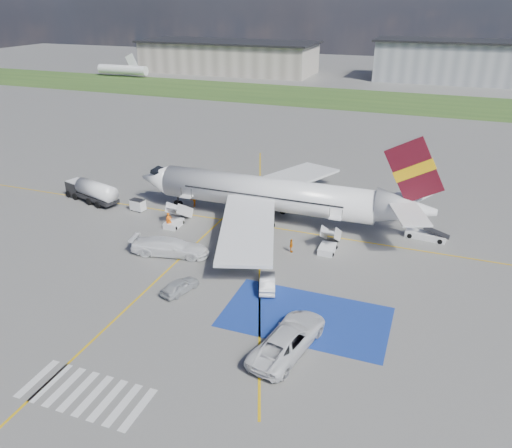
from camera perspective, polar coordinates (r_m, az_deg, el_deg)
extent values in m
plane|color=#60605E|center=(49.43, -4.36, -5.68)|extent=(400.00, 400.00, 0.00)
cube|color=#2D4C1E|center=(137.06, 12.80, 13.63)|extent=(400.00, 30.00, 0.01)
cube|color=gold|center=(59.26, 0.44, -0.18)|extent=(120.00, 0.20, 0.01)
cube|color=gold|center=(44.51, -15.81, -10.45)|extent=(0.20, 60.00, 0.01)
cube|color=gold|center=(59.26, 0.44, -0.18)|extent=(20.71, 56.45, 0.01)
cube|color=navy|center=(43.40, 5.69, -10.51)|extent=(14.00, 8.00, 0.01)
cube|color=silver|center=(40.46, -23.73, -15.86)|extent=(0.60, 4.00, 0.01)
cube|color=silver|center=(39.75, -22.41, -16.42)|extent=(0.60, 4.00, 0.01)
cube|color=silver|center=(39.06, -21.04, -16.98)|extent=(0.60, 4.00, 0.01)
cube|color=silver|center=(38.40, -19.61, -17.56)|extent=(0.60, 4.00, 0.01)
cube|color=silver|center=(37.76, -18.12, -18.15)|extent=(0.60, 4.00, 0.01)
cube|color=silver|center=(37.15, -16.58, -18.74)|extent=(0.60, 4.00, 0.01)
cube|color=silver|center=(36.58, -14.97, -19.34)|extent=(0.60, 4.00, 0.01)
cube|color=silver|center=(36.03, -13.30, -19.94)|extent=(0.60, 4.00, 0.01)
cube|color=gray|center=(184.87, -3.19, 18.48)|extent=(60.00, 22.00, 10.00)
cube|color=gray|center=(174.55, 21.87, 16.81)|extent=(48.00, 18.00, 12.00)
cylinder|color=white|center=(59.66, 1.12, 3.53)|extent=(26.00, 3.90, 3.90)
cone|color=white|center=(65.85, -11.34, 5.11)|extent=(4.00, 3.90, 3.90)
cube|color=black|center=(65.21, -10.96, 5.93)|extent=(1.67, 1.90, 0.82)
cone|color=white|center=(56.65, 16.77, 1.69)|extent=(6.50, 3.90, 3.90)
cube|color=white|center=(52.24, -0.96, -0.38)|extent=(9.86, 15.95, 1.40)
cube|color=white|center=(67.19, 4.35, 5.39)|extent=(9.86, 15.95, 1.40)
cylinder|color=#38383A|center=(55.61, -0.82, -0.34)|extent=(3.40, 2.10, 2.10)
cylinder|color=#38383A|center=(65.34, 2.74, 3.56)|extent=(3.40, 2.10, 2.10)
cube|color=#530E19|center=(55.15, 17.63, 5.85)|extent=(6.62, 0.30, 7.45)
cube|color=yellow|center=(55.15, 17.63, 5.85)|extent=(4.36, 0.40, 3.08)
cube|color=white|center=(53.41, 17.19, 1.04)|extent=(4.73, 5.95, 0.49)
cube|color=white|center=(59.37, 17.70, 3.35)|extent=(4.73, 5.95, 0.49)
cube|color=black|center=(57.81, 0.47, 3.20)|extent=(19.50, 0.04, 0.18)
cube|color=black|center=(61.27, 1.73, 4.46)|extent=(19.50, 0.04, 0.18)
cube|color=white|center=(60.56, -8.73, 1.58)|extent=(1.40, 3.73, 2.32)
cube|color=white|center=(61.70, -7.96, 3.13)|extent=(1.40, 1.00, 0.12)
cylinder|color=black|center=(61.83, -8.56, 3.68)|extent=(0.06, 0.06, 1.10)
cylinder|color=black|center=(61.19, -7.40, 3.53)|extent=(0.06, 0.06, 1.10)
cube|color=white|center=(59.74, -9.40, 0.04)|extent=(1.60, 2.40, 0.70)
cube|color=white|center=(54.58, 8.58, -1.09)|extent=(1.40, 3.73, 2.32)
cube|color=white|center=(55.84, 9.07, 0.68)|extent=(1.40, 1.00, 0.12)
cylinder|color=black|center=(55.74, 8.41, 1.30)|extent=(0.06, 0.06, 1.10)
cylinder|color=black|center=(55.51, 9.81, 1.09)|extent=(0.06, 0.06, 1.10)
cube|color=white|center=(53.66, 8.13, -2.84)|extent=(1.60, 2.40, 0.70)
cube|color=black|center=(71.95, -19.76, 3.83)|extent=(2.67, 2.67, 2.14)
cylinder|color=white|center=(68.22, -17.77, 3.71)|extent=(6.68, 3.87, 2.14)
cube|color=black|center=(68.59, -17.66, 2.88)|extent=(6.68, 3.87, 0.47)
cube|color=white|center=(64.87, -13.36, 2.13)|extent=(1.97, 1.35, 1.28)
cube|color=black|center=(64.61, -13.42, 2.69)|extent=(1.86, 1.25, 0.11)
cube|color=white|center=(59.17, 18.82, -1.25)|extent=(4.49, 1.89, 0.73)
cube|color=black|center=(58.82, 19.94, -0.90)|extent=(2.94, 1.38, 0.81)
imported|color=#A9ACB0|center=(46.63, -8.70, -6.99)|extent=(2.67, 4.20, 1.33)
imported|color=silver|center=(46.62, 1.31, -6.67)|extent=(2.67, 4.34, 1.35)
imported|color=white|center=(39.17, 3.76, -12.60)|extent=(4.25, 7.06, 2.47)
imported|color=white|center=(53.00, -9.84, -2.28)|extent=(6.55, 3.59, 2.43)
imported|color=#E6600C|center=(59.02, -9.92, 0.36)|extent=(0.85, 0.83, 1.97)
imported|color=orange|center=(64.89, -7.18, 2.78)|extent=(1.06, 1.13, 1.85)
imported|color=orange|center=(53.05, 4.05, -2.48)|extent=(0.50, 0.94, 1.52)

